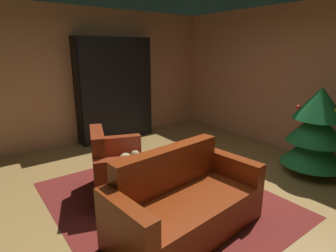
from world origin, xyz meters
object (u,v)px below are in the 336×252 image
(bookshelf_unit, at_px, (119,90))
(couch_red, at_px, (184,205))
(armchair_red, at_px, (118,172))
(coffee_table, at_px, (153,171))
(decorated_tree, at_px, (316,130))
(book_stack_on_table, at_px, (156,167))
(bottle_on_table, at_px, (162,166))

(bookshelf_unit, distance_m, couch_red, 3.58)
(armchair_red, distance_m, coffee_table, 0.49)
(couch_red, xyz_separation_m, decorated_tree, (0.11, 2.52, 0.41))
(armchair_red, height_order, book_stack_on_table, armchair_red)
(bottle_on_table, height_order, decorated_tree, decorated_tree)
(bookshelf_unit, distance_m, armchair_red, 2.64)
(armchair_red, bearing_deg, decorated_tree, 65.68)
(coffee_table, relative_size, book_stack_on_table, 3.09)
(coffee_table, bearing_deg, book_stack_on_table, 6.75)
(bookshelf_unit, distance_m, bottle_on_table, 2.97)
(coffee_table, xyz_separation_m, book_stack_on_table, (0.06, 0.01, 0.09))
(book_stack_on_table, relative_size, decorated_tree, 0.17)
(bookshelf_unit, xyz_separation_m, coffee_table, (2.59, -0.87, -0.68))
(armchair_red, xyz_separation_m, coffee_table, (0.36, 0.32, 0.05))
(book_stack_on_table, distance_m, bottle_on_table, 0.15)
(decorated_tree, bearing_deg, book_stack_on_table, -108.71)
(bookshelf_unit, bearing_deg, couch_red, -16.37)
(book_stack_on_table, bearing_deg, decorated_tree, 71.29)
(couch_red, bearing_deg, bottle_on_table, 169.05)
(book_stack_on_table, bearing_deg, couch_red, -9.66)
(couch_red, bearing_deg, bookshelf_unit, 163.63)
(armchair_red, height_order, bottle_on_table, armchair_red)
(bottle_on_table, bearing_deg, armchair_red, -150.39)
(coffee_table, bearing_deg, armchair_red, -138.56)
(armchair_red, distance_m, decorated_tree, 3.01)
(bottle_on_table, bearing_deg, bookshelf_unit, 162.56)
(book_stack_on_table, height_order, decorated_tree, decorated_tree)
(coffee_table, distance_m, book_stack_on_table, 0.11)
(armchair_red, bearing_deg, bookshelf_unit, 151.90)
(armchair_red, height_order, decorated_tree, decorated_tree)
(couch_red, distance_m, coffee_table, 0.77)
(book_stack_on_table, xyz_separation_m, bottle_on_table, (0.14, -0.01, 0.06))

